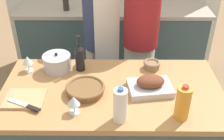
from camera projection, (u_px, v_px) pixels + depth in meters
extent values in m
cube|color=#3D565B|center=(112.00, 137.00, 2.19)|extent=(1.48, 0.77, 0.85)
cube|color=#B27F4C|center=(112.00, 91.00, 1.95)|extent=(1.53, 0.80, 0.04)
cube|color=#3D565B|center=(113.00, 45.00, 3.42)|extent=(2.08, 0.58, 0.89)
cube|color=#ADA393|center=(113.00, 8.00, 3.16)|extent=(2.14, 0.60, 0.04)
cube|color=#BCBCC1|center=(150.00, 88.00, 1.91)|extent=(0.32, 0.25, 0.04)
ellipsoid|color=brown|center=(151.00, 81.00, 1.88)|extent=(0.21, 0.15, 0.08)
cylinder|color=brown|center=(85.00, 90.00, 1.89)|extent=(0.25, 0.25, 0.04)
torus|color=brown|center=(85.00, 87.00, 1.88)|extent=(0.27, 0.27, 0.02)
cube|color=tan|center=(25.00, 99.00, 1.83)|extent=(0.26, 0.21, 0.02)
cylinder|color=#B7B7BC|center=(57.00, 63.00, 2.11)|extent=(0.20, 0.20, 0.11)
cylinder|color=#B7B7BC|center=(56.00, 56.00, 2.08)|extent=(0.21, 0.21, 0.01)
sphere|color=black|center=(56.00, 54.00, 2.07)|extent=(0.02, 0.02, 0.02)
cylinder|color=#846647|center=(152.00, 66.00, 2.14)|extent=(0.12, 0.12, 0.05)
torus|color=#846647|center=(152.00, 63.00, 2.13)|extent=(0.13, 0.13, 0.02)
cylinder|color=orange|center=(183.00, 103.00, 1.64)|extent=(0.09, 0.09, 0.22)
cylinder|color=red|center=(186.00, 87.00, 1.58)|extent=(0.04, 0.04, 0.02)
cylinder|color=white|center=(120.00, 106.00, 1.62)|extent=(0.08, 0.08, 0.22)
cylinder|color=#3360B2|center=(121.00, 89.00, 1.56)|extent=(0.04, 0.04, 0.02)
cylinder|color=black|center=(80.00, 60.00, 2.10)|extent=(0.07, 0.07, 0.18)
cone|color=black|center=(79.00, 47.00, 2.04)|extent=(0.07, 0.07, 0.03)
cylinder|color=black|center=(79.00, 41.00, 2.01)|extent=(0.03, 0.03, 0.07)
cylinder|color=silver|center=(75.00, 112.00, 1.74)|extent=(0.07, 0.07, 0.00)
cylinder|color=silver|center=(74.00, 108.00, 1.72)|extent=(0.01, 0.01, 0.06)
cone|color=silver|center=(74.00, 101.00, 1.69)|extent=(0.08, 0.08, 0.06)
cylinder|color=silver|center=(29.00, 70.00, 2.13)|extent=(0.07, 0.07, 0.00)
cylinder|color=silver|center=(29.00, 67.00, 2.11)|extent=(0.01, 0.01, 0.06)
cone|color=silver|center=(27.00, 60.00, 2.08)|extent=(0.08, 0.08, 0.06)
cube|color=#B7B7BC|center=(18.00, 102.00, 1.78)|extent=(0.15, 0.09, 0.01)
cube|color=black|center=(33.00, 108.00, 1.74)|extent=(0.10, 0.06, 0.01)
cube|color=silver|center=(103.00, 3.00, 3.17)|extent=(0.18, 0.14, 0.05)
cylinder|color=#332D28|center=(66.00, 2.00, 3.01)|extent=(0.07, 0.07, 0.18)
cylinder|color=#B28E2D|center=(149.00, 0.00, 3.17)|extent=(0.06, 0.06, 0.12)
cube|color=beige|center=(101.00, 80.00, 2.89)|extent=(0.29, 0.26, 0.79)
cylinder|color=navy|center=(100.00, 13.00, 2.49)|extent=(0.31, 0.31, 0.66)
cube|color=silver|center=(107.00, 39.00, 2.49)|extent=(0.22, 0.12, 0.84)
cube|color=beige|center=(138.00, 82.00, 2.81)|extent=(0.30, 0.25, 0.84)
cylinder|color=maroon|center=(142.00, 8.00, 2.39)|extent=(0.31, 0.31, 0.70)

